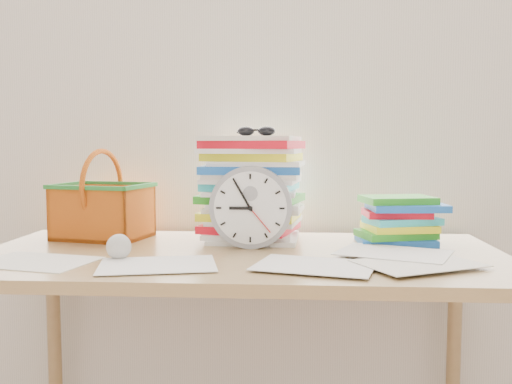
# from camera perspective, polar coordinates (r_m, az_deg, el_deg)

# --- Properties ---
(curtain) EXTENTS (2.40, 0.01, 2.50)m
(curtain) POSITION_cam_1_polar(r_m,az_deg,el_deg) (1.90, -0.49, 12.77)
(curtain) COLOR silver
(curtain) RESTS_ON room_shell
(desk) EXTENTS (1.40, 0.70, 0.75)m
(desk) POSITION_cam_1_polar(r_m,az_deg,el_deg) (1.54, -1.53, -8.75)
(desk) COLOR olive
(desk) RESTS_ON ground
(paper_stack) EXTENTS (0.35, 0.30, 0.31)m
(paper_stack) POSITION_cam_1_polar(r_m,az_deg,el_deg) (1.70, -0.22, 0.36)
(paper_stack) COLOR white
(paper_stack) RESTS_ON desk
(clock) EXTENTS (0.23, 0.05, 0.23)m
(clock) POSITION_cam_1_polar(r_m,az_deg,el_deg) (1.57, -0.51, -1.52)
(clock) COLOR gray
(clock) RESTS_ON desk
(sunglasses) EXTENTS (0.15, 0.14, 0.03)m
(sunglasses) POSITION_cam_1_polar(r_m,az_deg,el_deg) (1.68, 0.02, 6.11)
(sunglasses) COLOR black
(sunglasses) RESTS_ON paper_stack
(book_stack) EXTENTS (0.26, 0.22, 0.14)m
(book_stack) POSITION_cam_1_polar(r_m,az_deg,el_deg) (1.70, 14.27, -2.74)
(book_stack) COLOR white
(book_stack) RESTS_ON desk
(basket) EXTENTS (0.31, 0.26, 0.27)m
(basket) POSITION_cam_1_polar(r_m,az_deg,el_deg) (1.79, -15.10, -0.28)
(basket) COLOR orange
(basket) RESTS_ON desk
(crumpled_ball) EXTENTS (0.06, 0.06, 0.06)m
(crumpled_ball) POSITION_cam_1_polar(r_m,az_deg,el_deg) (1.47, -13.57, -5.33)
(crumpled_ball) COLOR silver
(crumpled_ball) RESTS_ON desk
(scattered_papers) EXTENTS (1.26, 0.42, 0.02)m
(scattered_papers) POSITION_cam_1_polar(r_m,az_deg,el_deg) (1.53, -1.54, -5.80)
(scattered_papers) COLOR white
(scattered_papers) RESTS_ON desk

